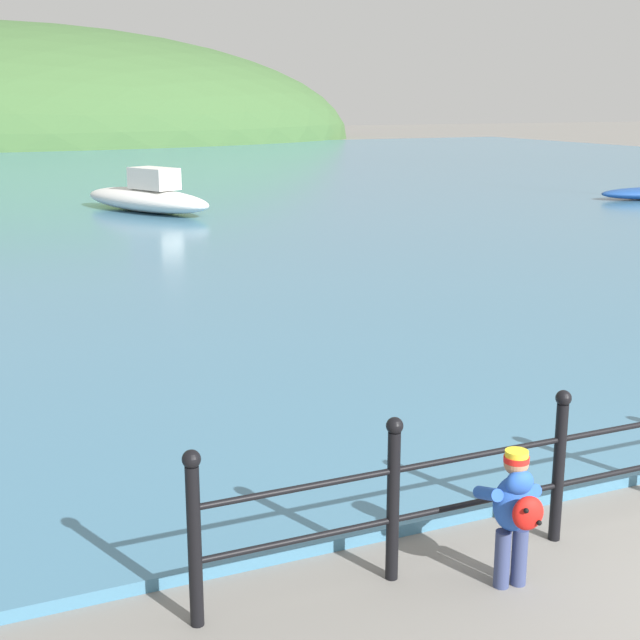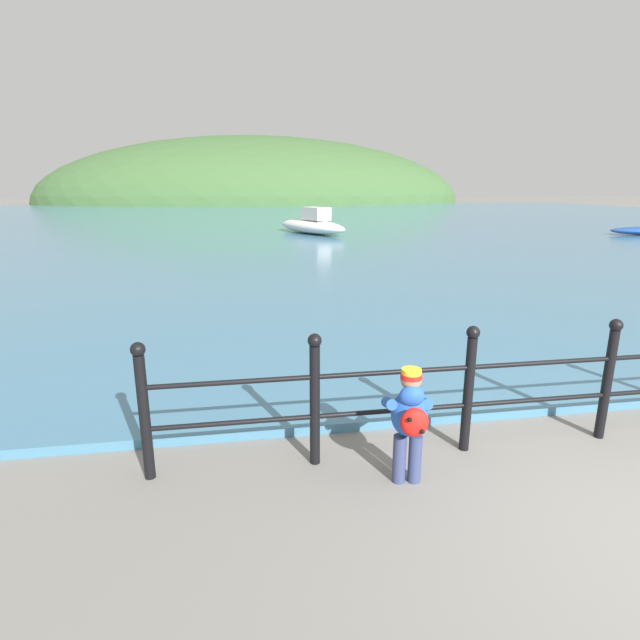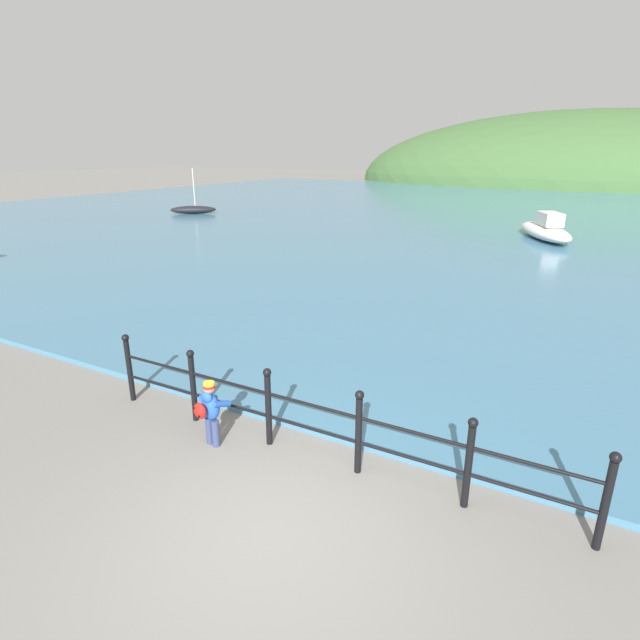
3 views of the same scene
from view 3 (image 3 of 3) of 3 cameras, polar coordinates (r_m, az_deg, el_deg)
The scene contains 7 objects.
ground_plane at distance 6.15m, azimuth -5.59°, elevation -23.02°, with size 200.00×200.00×0.00m, color slate.
water at distance 36.06m, azimuth 24.68°, elevation 10.70°, with size 80.00×60.00×0.10m, color teal.
far_hillside at distance 74.53m, azimuth 27.39°, elevation 13.65°, with size 58.52×32.19×17.93m.
iron_railing at distance 6.95m, azimuth -1.00°, elevation -10.96°, with size 7.23×0.12×1.21m.
child_in_coat at distance 7.40m, azimuth -12.50°, elevation -9.80°, with size 0.42×0.55×1.00m.
boat_green_fishing at distance 26.28m, azimuth 24.37°, elevation 9.34°, with size 3.51×5.32×1.28m.
boat_twin_mast at distance 34.97m, azimuth -14.29°, elevation 12.14°, with size 2.92×2.42×2.89m.
Camera 3 is at (2.67, -3.74, 4.10)m, focal length 28.00 mm.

